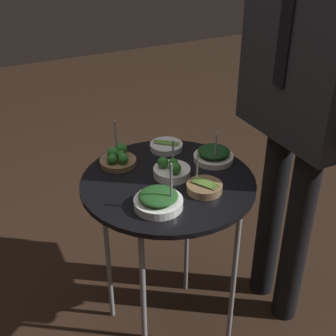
{
  "coord_description": "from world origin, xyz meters",
  "views": [
    {
      "loc": [
        1.26,
        -0.62,
        1.65
      ],
      "look_at": [
        0.0,
        0.0,
        0.82
      ],
      "focal_mm": 50.0,
      "sensor_mm": 36.0,
      "label": 1
    }
  ],
  "objects": [
    {
      "name": "bowl_broccoli_center",
      "position": [
        -0.02,
        0.02,
        0.8
      ],
      "size": [
        0.13,
        0.13,
        0.12
      ],
      "color": "white",
      "rests_on": "serving_cart"
    },
    {
      "name": "serving_cart",
      "position": [
        0.0,
        0.0,
        0.71
      ],
      "size": [
        0.62,
        0.62,
        0.77
      ],
      "color": "black",
      "rests_on": "ground_plane"
    },
    {
      "name": "bowl_asparagus_far_rim",
      "position": [
        -0.21,
        0.1,
        0.79
      ],
      "size": [
        0.13,
        0.13,
        0.03
      ],
      "color": "silver",
      "rests_on": "serving_cart"
    },
    {
      "name": "waiter_figure",
      "position": [
        0.06,
        0.52,
        1.11
      ],
      "size": [
        0.65,
        0.24,
        1.76
      ],
      "color": "black",
      "rests_on": "ground_plane"
    },
    {
      "name": "bowl_spinach_back_right",
      "position": [
        -0.05,
        0.22,
        0.8
      ],
      "size": [
        0.15,
        0.15,
        0.14
      ],
      "color": "silver",
      "rests_on": "serving_cart"
    },
    {
      "name": "bowl_spinach_front_center",
      "position": [
        0.13,
        -0.1,
        0.8
      ],
      "size": [
        0.16,
        0.16,
        0.17
      ],
      "color": "white",
      "rests_on": "serving_cart"
    },
    {
      "name": "bowl_asparagus_near_rim",
      "position": [
        0.12,
        0.08,
        0.79
      ],
      "size": [
        0.12,
        0.12,
        0.13
      ],
      "color": "brown",
      "rests_on": "serving_cart"
    },
    {
      "name": "bowl_broccoli_front_right",
      "position": [
        -0.18,
        -0.12,
        0.8
      ],
      "size": [
        0.14,
        0.14,
        0.16
      ],
      "color": "brown",
      "rests_on": "serving_cart"
    },
    {
      "name": "ground_plane",
      "position": [
        0.0,
        0.0,
        0.0
      ],
      "size": [
        8.0,
        8.0,
        0.0
      ],
      "primitive_type": "plane",
      "color": "black"
    }
  ]
}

